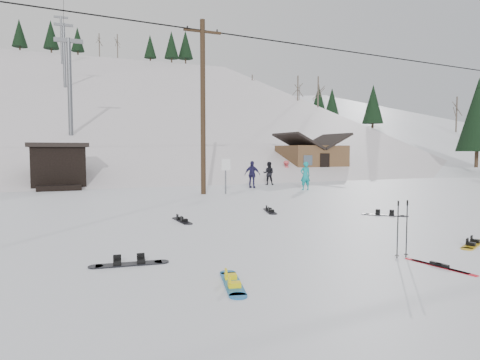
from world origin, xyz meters
name	(u,v)px	position (x,y,z in m)	size (l,w,h in m)	color
ground	(322,261)	(0.00, 0.00, 0.00)	(200.00, 200.00, 0.00)	white
ski_slope	(100,252)	(0.00, 55.00, -12.00)	(60.00, 75.00, 45.00)	silver
ridge_right	(344,231)	(38.00, 50.00, -11.00)	(34.00, 85.00, 36.00)	white
treeline_right	(368,166)	(36.00, 42.00, 0.00)	(20.00, 60.00, 10.00)	black
treeline_crest	(85,161)	(0.00, 86.00, 0.00)	(50.00, 6.00, 10.00)	black
utility_pole	(203,104)	(2.00, 14.00, 4.68)	(2.00, 0.26, 9.00)	#3A2819
trail_sign	(226,170)	(3.10, 13.58, 1.27)	(0.50, 0.09, 1.85)	#595B60
lift_hut	(59,166)	(-5.00, 20.94, 1.36)	(3.40, 4.10, 2.75)	black
lift_tower_near	(70,81)	(-4.00, 30.00, 7.86)	(2.20, 0.36, 8.00)	#595B60
lift_tower_mid	(64,52)	(-4.00, 50.00, 14.36)	(2.20, 0.36, 8.00)	#595B60
lift_tower_far	(62,37)	(-4.00, 70.00, 20.86)	(2.20, 0.36, 8.00)	#595B60
cabin	(311,160)	(15.00, 24.00, 1.48)	(5.39, 4.40, 3.77)	brown
hero_snowboard	(233,283)	(-2.29, -0.69, 0.03)	(0.61, 1.54, 0.11)	#1C71B9
hero_skis	(439,266)	(1.89, -1.28, 0.02)	(0.31, 1.53, 0.08)	red
ski_poles	(402,228)	(1.75, -0.42, 0.64)	(0.34, 0.09, 1.24)	black
board_scatter_a	(129,263)	(-3.73, 1.28, 0.03)	(1.58, 0.44, 0.11)	black
board_scatter_b	(182,220)	(-1.34, 6.03, 0.03)	(0.34, 1.56, 0.11)	black
board_scatter_d	(385,215)	(5.59, 4.41, 0.03)	(1.23, 1.20, 0.11)	black
board_scatter_e	(473,244)	(4.26, -0.15, 0.03)	(1.35, 0.81, 0.10)	gold
board_scatter_f	(270,211)	(2.28, 6.84, 0.03)	(0.68, 1.56, 0.11)	black
skier_teal	(305,176)	(8.18, 13.91, 0.82)	(0.60, 0.39, 1.64)	#0E8D90
skier_dark	(269,173)	(7.87, 18.00, 0.77)	(0.75, 0.58, 1.53)	black
skier_pink	(286,170)	(11.54, 22.19, 0.74)	(0.96, 0.55, 1.49)	#D54B52
skier_navy	(252,174)	(5.87, 16.26, 0.83)	(0.97, 0.40, 1.65)	#201C46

